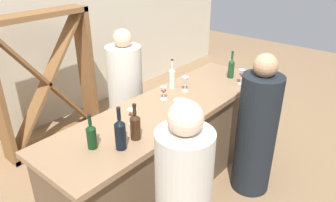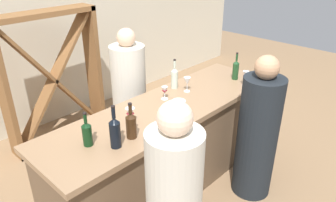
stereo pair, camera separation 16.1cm
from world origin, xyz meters
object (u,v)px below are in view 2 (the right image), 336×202
Objects in this scene: wine_bottle_second_right_clear_pale at (174,77)px; wine_glass_near_center at (130,113)px; person_left_guest at (257,135)px; wine_rack at (53,80)px; water_pitcher at (179,109)px; person_right_guest at (130,100)px; wine_bottle_second_left_near_black at (115,132)px; wine_glass_near_right at (187,82)px; wine_bottle_rightmost_olive_green at (236,69)px; wine_bottle_leftmost_dark_green at (87,133)px; wine_glass_near_left at (246,76)px; wine_bottle_center_amber_brown at (131,125)px; wine_glass_far_left at (165,91)px.

wine_bottle_second_right_clear_pale is 2.32× the size of wine_glass_near_center.
person_left_guest is (0.20, -0.90, -0.40)m from wine_bottle_second_right_clear_pale.
wine_rack is 10.01× the size of water_pitcher.
wine_bottle_second_right_clear_pale is 0.65m from person_right_guest.
person_left_guest reaches higher than wine_bottle_second_left_near_black.
wine_bottle_rightmost_olive_green is at bearing -15.29° from wine_glass_near_right.
wine_glass_near_right is (0.65, -1.57, 0.23)m from wine_rack.
wine_rack is at bearing 75.65° from wine_bottle_second_left_near_black.
wine_glass_near_left is (1.79, -0.25, 0.01)m from wine_bottle_leftmost_dark_green.
wine_bottle_second_left_near_black is at bearing -176.92° from wine_bottle_rightmost_olive_green.
wine_bottle_center_amber_brown reaches higher than wine_glass_near_right.
wine_bottle_second_right_clear_pale is 2.04× the size of wine_glass_near_right.
wine_bottle_second_right_clear_pale is 0.72m from wine_bottle_rightmost_olive_green.
wine_bottle_second_right_clear_pale is at bearing 45.72° from water_pitcher.
wine_bottle_leftmost_dark_green is at bearing 177.72° from wine_bottle_rightmost_olive_green.
wine_bottle_second_right_clear_pale reaches higher than wine_bottle_rightmost_olive_green.
water_pitcher is at bearing 177.57° from wine_glass_near_left.
wine_bottle_second_right_clear_pale is (1.23, 0.25, 0.02)m from wine_bottle_leftmost_dark_green.
wine_glass_far_left is at bearing 20.02° from wine_bottle_second_left_near_black.
wine_bottle_second_left_near_black is 0.23× the size of person_left_guest.
person_right_guest reaches higher than wine_glass_near_right.
person_left_guest is at bearing -34.18° from water_pitcher.
wine_bottle_rightmost_olive_green is at bearing -4.03° from wine_glass_near_center.
wine_bottle_rightmost_olive_green is 1.87× the size of wine_glass_near_left.
wine_bottle_leftmost_dark_green is at bearing 127.47° from wine_bottle_second_left_near_black.
wine_bottle_leftmost_dark_green is 0.90× the size of wine_bottle_rightmost_olive_green.
wine_glass_far_left is (-0.29, 0.04, -0.02)m from wine_glass_near_right.
wine_glass_near_left is at bearing -116.19° from wine_bottle_rightmost_olive_green.
wine_bottle_leftmost_dark_green reaches higher than wine_glass_near_center.
wine_bottle_center_amber_brown is 2.28× the size of wine_glass_far_left.
wine_glass_near_center is 0.88× the size of wine_glass_near_right.
wine_glass_far_left is at bearing 23.92° from person_left_guest.
wine_bottle_center_amber_brown is 1.02m from wine_bottle_second_right_clear_pale.
wine_bottle_leftmost_dark_green is at bearing -61.84° from person_right_guest.
wine_glass_near_center is 0.54m from wine_glass_far_left.
wine_glass_near_right is at bearing 11.43° from person_right_guest.
wine_bottle_center_amber_brown is 0.21× the size of person_left_guest.
person_right_guest is (0.06, 0.61, -0.33)m from wine_glass_far_left.
wine_rack reaches higher than wine_glass_near_center.
person_right_guest is (0.73, 0.90, -0.35)m from wine_bottle_center_amber_brown.
person_left_guest reaches higher than wine_bottle_second_right_clear_pale.
wine_bottle_center_amber_brown is at bearing 176.27° from wine_glass_near_left.
wine_glass_near_left is 0.64m from wine_glass_near_right.
wine_glass_near_center is 0.09× the size of person_right_guest.
water_pitcher is 0.86m from person_left_guest.
wine_bottle_leftmost_dark_green is 0.92× the size of wine_bottle_center_amber_brown.
person_left_guest is at bearing -59.47° from wine_glass_far_left.
wine_glass_near_center is at bearing -168.30° from wine_glass_far_left.
person_right_guest is at bearing 51.09° from wine_bottle_center_amber_brown.
wine_bottle_second_right_clear_pale is at bearing 5.97° from person_left_guest.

